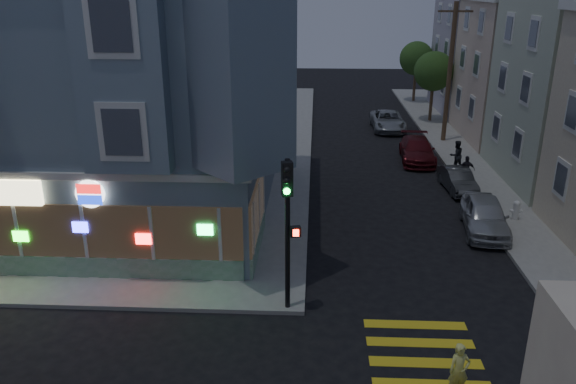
# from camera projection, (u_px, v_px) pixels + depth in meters

# --- Properties ---
(ground) EXTENTS (120.00, 120.00, 0.00)m
(ground) POSITION_uv_depth(u_px,v_px,m) (201.00, 351.00, 16.48)
(ground) COLOR black
(ground) RESTS_ON ground
(sidewalk_nw) EXTENTS (33.00, 42.00, 0.15)m
(sidewalk_nw) POSITION_uv_depth(u_px,v_px,m) (72.00, 140.00, 38.63)
(sidewalk_nw) COLOR gray
(sidewalk_nw) RESTS_ON ground
(corner_building) EXTENTS (14.60, 14.60, 11.40)m
(corner_building) POSITION_uv_depth(u_px,v_px,m) (109.00, 87.00, 25.04)
(corner_building) COLOR slate
(corner_building) RESTS_ON sidewalk_nw
(row_house_c) EXTENTS (12.00, 8.60, 9.00)m
(row_house_c) POSITION_uv_depth(u_px,v_px,m) (560.00, 72.00, 37.39)
(row_house_c) COLOR #BEA893
(row_house_c) RESTS_ON sidewalk_ne
(row_house_d) EXTENTS (12.00, 8.60, 10.50)m
(row_house_d) POSITION_uv_depth(u_px,v_px,m) (517.00, 47.00, 45.56)
(row_house_d) COLOR #9992A1
(row_house_d) RESTS_ON sidewalk_ne
(utility_pole) EXTENTS (2.20, 0.30, 9.00)m
(utility_pole) POSITION_uv_depth(u_px,v_px,m) (450.00, 71.00, 36.75)
(utility_pole) COLOR #4C3826
(utility_pole) RESTS_ON sidewalk_ne
(street_tree_near) EXTENTS (3.00, 3.00, 5.30)m
(street_tree_near) POSITION_uv_depth(u_px,v_px,m) (434.00, 71.00, 42.66)
(street_tree_near) COLOR #4C3826
(street_tree_near) RESTS_ON sidewalk_ne
(street_tree_far) EXTENTS (3.00, 3.00, 5.30)m
(street_tree_far) POSITION_uv_depth(u_px,v_px,m) (416.00, 59.00, 50.16)
(street_tree_far) COLOR #4C3826
(street_tree_far) RESTS_ON sidewalk_ne
(running_child) EXTENTS (0.60, 0.44, 1.52)m
(running_child) POSITION_uv_depth(u_px,v_px,m) (459.00, 370.00, 14.45)
(running_child) COLOR #DFE374
(running_child) RESTS_ON ground
(pedestrian_a) EXTENTS (1.00, 0.90, 1.70)m
(pedestrian_a) POSITION_uv_depth(u_px,v_px,m) (456.00, 155.00, 31.92)
(pedestrian_a) COLOR black
(pedestrian_a) RESTS_ON sidewalk_ne
(pedestrian_b) EXTENTS (0.88, 0.37, 1.50)m
(pedestrian_b) POSITION_uv_depth(u_px,v_px,m) (466.00, 170.00, 29.72)
(pedestrian_b) COLOR #232128
(pedestrian_b) RESTS_ON sidewalk_ne
(parked_car_a) EXTENTS (2.28, 4.57, 1.50)m
(parked_car_a) POSITION_uv_depth(u_px,v_px,m) (485.00, 216.00, 24.20)
(parked_car_a) COLOR #ADB1B5
(parked_car_a) RESTS_ON ground
(parked_car_b) EXTENTS (1.50, 3.65, 1.18)m
(parked_car_b) POSITION_uv_depth(u_px,v_px,m) (458.00, 180.00, 29.13)
(parked_car_b) COLOR #37393C
(parked_car_b) RESTS_ON ground
(parked_car_c) EXTENTS (2.23, 4.89, 1.39)m
(parked_car_c) POSITION_uv_depth(u_px,v_px,m) (417.00, 150.00, 34.02)
(parked_car_c) COLOR #59141A
(parked_car_c) RESTS_ON ground
(parked_car_d) EXTENTS (2.38, 4.99, 1.37)m
(parked_car_d) POSITION_uv_depth(u_px,v_px,m) (388.00, 121.00, 41.44)
(parked_car_d) COLOR #999EA3
(parked_car_d) RESTS_ON ground
(traffic_signal) EXTENTS (0.63, 0.57, 5.07)m
(traffic_signal) POSITION_uv_depth(u_px,v_px,m) (288.00, 211.00, 17.16)
(traffic_signal) COLOR black
(traffic_signal) RESTS_ON sidewalk_nw
(fire_hydrant) EXTENTS (0.51, 0.30, 0.89)m
(fire_hydrant) POSITION_uv_depth(u_px,v_px,m) (516.00, 209.00, 25.20)
(fire_hydrant) COLOR white
(fire_hydrant) RESTS_ON sidewalk_ne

